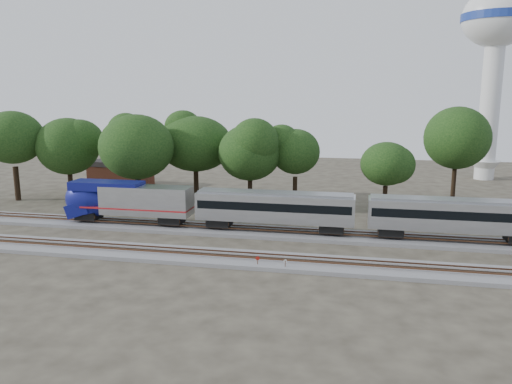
% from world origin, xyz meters
% --- Properties ---
extents(ground, '(160.00, 160.00, 0.00)m').
position_xyz_m(ground, '(0.00, 0.00, 0.00)').
color(ground, '#383328').
rests_on(ground, ground).
extents(track_far, '(160.00, 5.00, 0.73)m').
position_xyz_m(track_far, '(0.00, 6.00, 0.21)').
color(track_far, slate).
rests_on(track_far, ground).
extents(track_near, '(160.00, 5.00, 0.73)m').
position_xyz_m(track_near, '(0.00, -4.00, 0.21)').
color(track_near, slate).
rests_on(track_near, ground).
extents(switch_stand_red, '(0.36, 0.07, 1.14)m').
position_xyz_m(switch_stand_red, '(6.18, -5.69, 0.73)').
color(switch_stand_red, '#512D19').
rests_on(switch_stand_red, ground).
extents(switch_stand_white, '(0.34, 0.12, 1.09)m').
position_xyz_m(switch_stand_white, '(8.82, -5.84, 0.70)').
color(switch_stand_white, '#512D19').
rests_on(switch_stand_white, ground).
extents(switch_lever, '(0.57, 0.45, 0.30)m').
position_xyz_m(switch_lever, '(7.03, -5.12, 0.15)').
color(switch_lever, '#512D19').
rests_on(switch_lever, ground).
extents(water_tower, '(12.72, 12.72, 35.21)m').
position_xyz_m(water_tower, '(39.03, 52.63, 26.08)').
color(water_tower, silver).
rests_on(water_tower, ground).
extents(brick_building, '(10.52, 8.05, 4.67)m').
position_xyz_m(brick_building, '(-26.01, 31.32, 2.35)').
color(brick_building, brown).
rests_on(brick_building, ground).
extents(tree_0, '(9.84, 9.84, 13.88)m').
position_xyz_m(tree_0, '(-36.20, 17.09, 9.67)').
color(tree_0, black).
rests_on(tree_0, ground).
extents(tree_1, '(8.38, 8.38, 11.81)m').
position_xyz_m(tree_1, '(-28.66, 19.63, 8.22)').
color(tree_1, black).
rests_on(tree_1, ground).
extents(tree_2, '(8.91, 8.91, 12.56)m').
position_xyz_m(tree_2, '(-15.69, 16.10, 8.75)').
color(tree_2, black).
rests_on(tree_2, ground).
extents(tree_3, '(8.80, 8.80, 12.41)m').
position_xyz_m(tree_3, '(-9.34, 23.12, 8.65)').
color(tree_3, black).
rests_on(tree_3, ground).
extents(tree_4, '(8.11, 8.11, 11.43)m').
position_xyz_m(tree_4, '(-0.02, 19.56, 7.96)').
color(tree_4, black).
rests_on(tree_4, ground).
extents(tree_5, '(8.11, 8.11, 11.44)m').
position_xyz_m(tree_5, '(6.21, 21.71, 7.96)').
color(tree_5, black).
rests_on(tree_5, ground).
extents(tree_6, '(6.84, 6.84, 9.65)m').
position_xyz_m(tree_6, '(18.91, 20.45, 6.71)').
color(tree_6, black).
rests_on(tree_6, ground).
extents(tree_7, '(9.97, 9.97, 14.06)m').
position_xyz_m(tree_7, '(29.14, 28.01, 9.80)').
color(tree_7, black).
rests_on(tree_7, ground).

